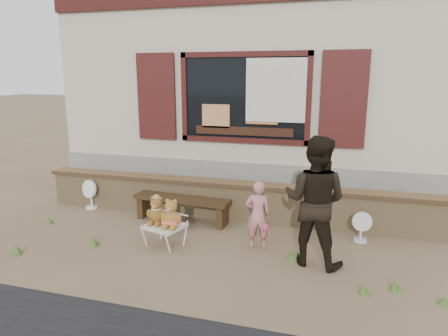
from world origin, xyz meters
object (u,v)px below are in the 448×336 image
(child, at_px, (258,215))
(adult, at_px, (315,201))
(bench, at_px, (182,204))
(teddy_bear_left, at_px, (157,210))
(teddy_bear_right, at_px, (172,213))
(folding_chair, at_px, (165,227))

(child, bearing_deg, adult, 148.44)
(bench, distance_m, teddy_bear_left, 0.99)
(teddy_bear_left, bearing_deg, child, 26.93)
(teddy_bear_right, bearing_deg, adult, 18.22)
(bench, bearing_deg, teddy_bear_left, -86.00)
(teddy_bear_right, distance_m, child, 1.24)
(bench, xyz_separation_m, teddy_bear_left, (0.00, -0.97, 0.22))
(teddy_bear_right, xyz_separation_m, adult, (2.00, 0.09, 0.33))
(teddy_bear_left, bearing_deg, adult, 16.01)
(folding_chair, height_order, teddy_bear_right, teddy_bear_right)
(child, relative_size, adult, 0.58)
(bench, relative_size, teddy_bear_right, 4.00)
(adult, bearing_deg, child, -5.45)
(adult, bearing_deg, bench, -9.29)
(folding_chair, distance_m, teddy_bear_right, 0.28)
(bench, distance_m, teddy_bear_right, 1.10)
(teddy_bear_left, relative_size, child, 0.42)
(bench, height_order, teddy_bear_right, teddy_bear_right)
(child, bearing_deg, folding_chair, 1.32)
(teddy_bear_right, bearing_deg, child, 32.78)
(teddy_bear_left, relative_size, adult, 0.25)
(teddy_bear_left, bearing_deg, teddy_bear_right, -0.00)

